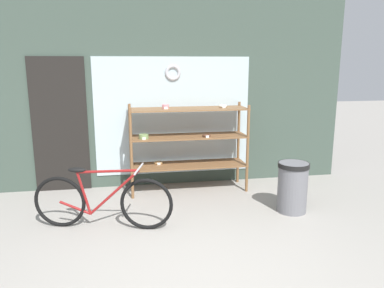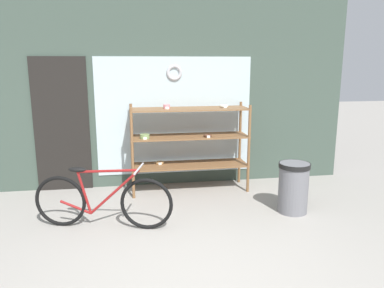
% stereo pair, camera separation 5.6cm
% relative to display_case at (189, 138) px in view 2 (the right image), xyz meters
% --- Properties ---
extents(ground_plane, '(30.00, 30.00, 0.00)m').
position_rel_display_case_xyz_m(ground_plane, '(-0.38, -2.58, -0.84)').
color(ground_plane, gray).
extents(storefront_facade, '(6.21, 0.13, 3.77)m').
position_rel_display_case_xyz_m(storefront_facade, '(-0.41, 0.41, 0.99)').
color(storefront_facade, '#3D4C42').
rests_on(storefront_facade, ground_plane).
extents(display_case, '(1.83, 0.53, 1.38)m').
position_rel_display_case_xyz_m(display_case, '(0.00, 0.00, 0.00)').
color(display_case, brown).
rests_on(display_case, ground_plane).
extents(bicycle, '(1.69, 0.57, 0.78)m').
position_rel_display_case_xyz_m(bicycle, '(-1.26, -1.22, -0.49)').
color(bicycle, black).
rests_on(bicycle, ground_plane).
extents(trash_bin, '(0.42, 0.42, 0.69)m').
position_rel_display_case_xyz_m(trash_bin, '(1.26, -1.13, -0.47)').
color(trash_bin, slate).
rests_on(trash_bin, ground_plane).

